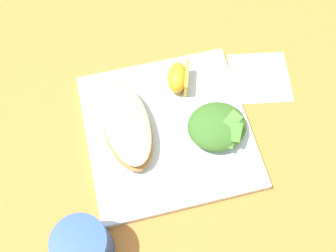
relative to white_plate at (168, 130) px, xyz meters
The scene contains 7 objects.
ground 0.01m from the white_plate, ahead, with size 3.00×3.00×0.00m, color #C67A33.
white_plate is the anchor object (origin of this frame).
cheesy_pizza_bread 0.07m from the white_plate, 12.05° to the right, with size 0.09×0.17×0.04m.
green_salad_pile 0.09m from the white_plate, 162.64° to the left, with size 0.10×0.09×0.05m.
orange_wedge_front 0.10m from the white_plate, 115.34° to the right, with size 0.05×0.07×0.04m.
paper_napkin 0.21m from the white_plate, 160.62° to the right, with size 0.11×0.11×0.00m, color white.
drinking_blue_cup 0.24m from the white_plate, 45.04° to the left, with size 0.08×0.08×0.09m, color #284CA3.
Camera 1 is at (0.07, 0.27, 0.62)m, focal length 41.01 mm.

